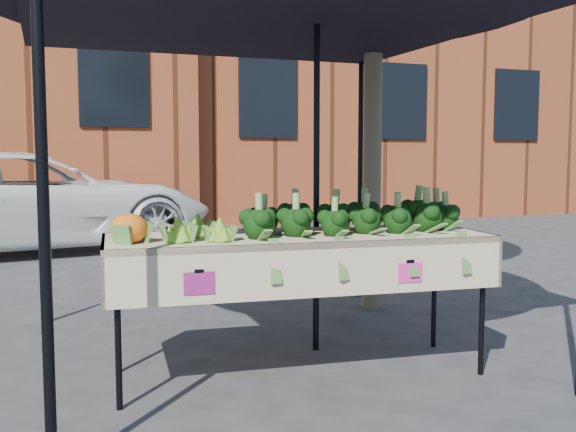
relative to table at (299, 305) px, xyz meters
The scene contains 9 objects.
ground 0.50m from the table, 44.54° to the left, with size 90.00×90.00×0.00m, color #2A2A2C.
table is the anchor object (origin of this frame).
canopy 1.06m from the table, 95.00° to the left, with size 3.16×3.16×2.74m, color black, non-canonical shape.
broccoli_heap 0.70m from the table, ahead, with size 1.60×0.57×0.26m, color black.
romanesco_cluster 0.86m from the table, behind, with size 0.43×0.47×0.20m, color #87B335.
cauliflower_pair 1.18m from the table, behind, with size 0.20×0.20×0.18m, color orange.
vehicle 7.03m from the table, 104.80° to the left, with size 2.40×1.45×5.21m, color white.
street_tree 2.74m from the table, 49.22° to the left, with size 2.41×2.41×4.74m, color #1E4C14, non-canonical shape.
building_right 15.01m from the table, 60.52° to the left, with size 12.00×8.00×8.50m, color brown.
Camera 1 is at (-1.62, -3.97, 1.40)m, focal length 40.89 mm.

